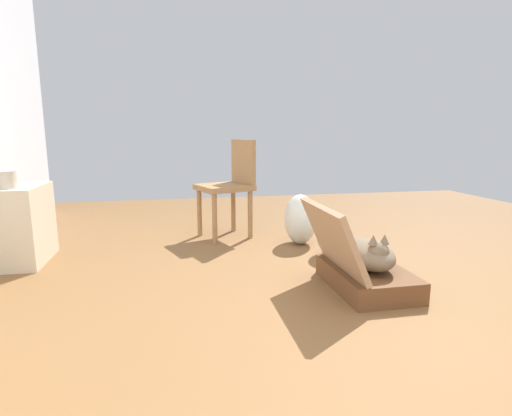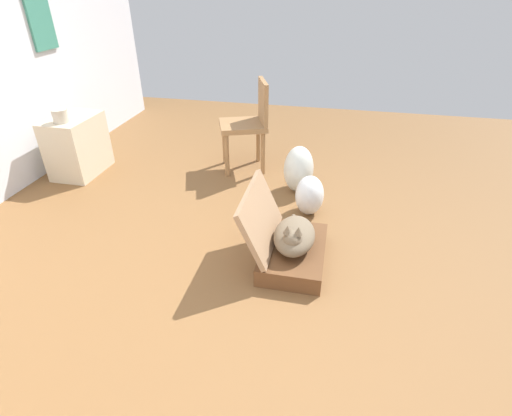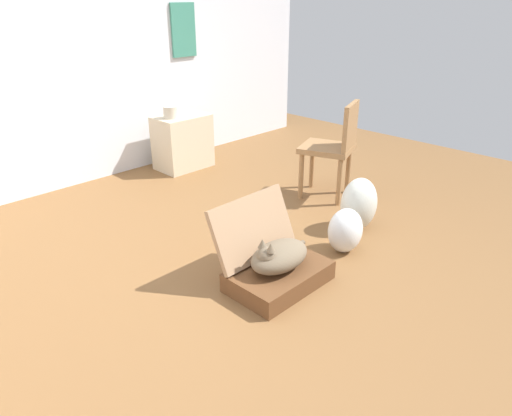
{
  "view_description": "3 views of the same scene",
  "coord_description": "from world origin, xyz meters",
  "px_view_note": "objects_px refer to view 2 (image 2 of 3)",
  "views": [
    {
      "loc": [
        -2.1,
        0.7,
        0.95
      ],
      "look_at": [
        0.4,
        0.19,
        0.47
      ],
      "focal_mm": 28.23,
      "sensor_mm": 36.0,
      "label": 1
    },
    {
      "loc": [
        -2.1,
        -0.65,
        1.76
      ],
      "look_at": [
        0.16,
        -0.17,
        0.36
      ],
      "focal_mm": 27.36,
      "sensor_mm": 36.0,
      "label": 2
    },
    {
      "loc": [
        -1.87,
        -2.17,
        1.74
      ],
      "look_at": [
        0.11,
        -0.22,
        0.47
      ],
      "focal_mm": 32.95,
      "sensor_mm": 36.0,
      "label": 3
    }
  ],
  "objects_px": {
    "plastic_bag_white": "(309,195)",
    "side_table": "(77,146)",
    "cat": "(294,236)",
    "chair": "(249,122)",
    "suitcase_base": "(293,253)",
    "vase_tall": "(60,116)",
    "plastic_bag_clear": "(299,169)"
  },
  "relations": [
    {
      "from": "side_table",
      "to": "plastic_bag_clear",
      "type": "bearing_deg",
      "value": -88.14
    },
    {
      "from": "suitcase_base",
      "to": "plastic_bag_clear",
      "type": "xyz_separation_m",
      "value": [
        1.06,
        0.1,
        0.15
      ]
    },
    {
      "from": "suitcase_base",
      "to": "chair",
      "type": "relative_size",
      "value": 0.73
    },
    {
      "from": "suitcase_base",
      "to": "vase_tall",
      "type": "distance_m",
      "value": 2.51
    },
    {
      "from": "plastic_bag_white",
      "to": "side_table",
      "type": "distance_m",
      "value": 2.37
    },
    {
      "from": "plastic_bag_white",
      "to": "vase_tall",
      "type": "distance_m",
      "value": 2.39
    },
    {
      "from": "suitcase_base",
      "to": "plastic_bag_white",
      "type": "height_order",
      "value": "plastic_bag_white"
    },
    {
      "from": "plastic_bag_white",
      "to": "side_table",
      "type": "height_order",
      "value": "side_table"
    },
    {
      "from": "plastic_bag_clear",
      "to": "vase_tall",
      "type": "relative_size",
      "value": 3.12
    },
    {
      "from": "plastic_bag_white",
      "to": "plastic_bag_clear",
      "type": "height_order",
      "value": "plastic_bag_clear"
    },
    {
      "from": "chair",
      "to": "suitcase_base",
      "type": "bearing_deg",
      "value": 3.75
    },
    {
      "from": "plastic_bag_white",
      "to": "vase_tall",
      "type": "bearing_deg",
      "value": 85.84
    },
    {
      "from": "suitcase_base",
      "to": "chair",
      "type": "height_order",
      "value": "chair"
    },
    {
      "from": "suitcase_base",
      "to": "vase_tall",
      "type": "xyz_separation_m",
      "value": [
        0.85,
        2.29,
        0.57
      ]
    },
    {
      "from": "cat",
      "to": "side_table",
      "type": "distance_m",
      "value": 2.51
    },
    {
      "from": "side_table",
      "to": "plastic_bag_white",
      "type": "bearing_deg",
      "value": -97.56
    },
    {
      "from": "vase_tall",
      "to": "side_table",
      "type": "bearing_deg",
      "value": 4.21
    },
    {
      "from": "plastic_bag_white",
      "to": "plastic_bag_clear",
      "type": "distance_m",
      "value": 0.41
    },
    {
      "from": "plastic_bag_white",
      "to": "side_table",
      "type": "bearing_deg",
      "value": 82.44
    },
    {
      "from": "suitcase_base",
      "to": "cat",
      "type": "bearing_deg",
      "value": 178.16
    },
    {
      "from": "cat",
      "to": "chair",
      "type": "bearing_deg",
      "value": 23.91
    },
    {
      "from": "vase_tall",
      "to": "plastic_bag_clear",
      "type": "bearing_deg",
      "value": -84.46
    },
    {
      "from": "cat",
      "to": "chair",
      "type": "height_order",
      "value": "chair"
    },
    {
      "from": "suitcase_base",
      "to": "cat",
      "type": "relative_size",
      "value": 1.26
    },
    {
      "from": "cat",
      "to": "side_table",
      "type": "height_order",
      "value": "side_table"
    },
    {
      "from": "cat",
      "to": "plastic_bag_clear",
      "type": "distance_m",
      "value": 1.07
    },
    {
      "from": "plastic_bag_white",
      "to": "cat",
      "type": "bearing_deg",
      "value": 176.44
    },
    {
      "from": "suitcase_base",
      "to": "cat",
      "type": "xyz_separation_m",
      "value": [
        -0.01,
        0.0,
        0.16
      ]
    },
    {
      "from": "suitcase_base",
      "to": "chair",
      "type": "bearing_deg",
      "value": 24.09
    },
    {
      "from": "side_table",
      "to": "chair",
      "type": "distance_m",
      "value": 1.73
    },
    {
      "from": "plastic_bag_white",
      "to": "side_table",
      "type": "xyz_separation_m",
      "value": [
        0.31,
        2.34,
        0.12
      ]
    },
    {
      "from": "suitcase_base",
      "to": "plastic_bag_white",
      "type": "bearing_deg",
      "value": -3.59
    }
  ]
}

